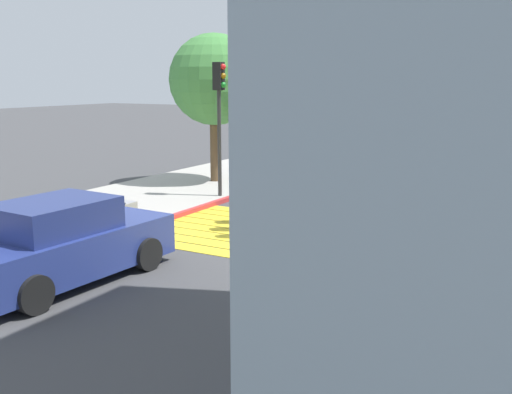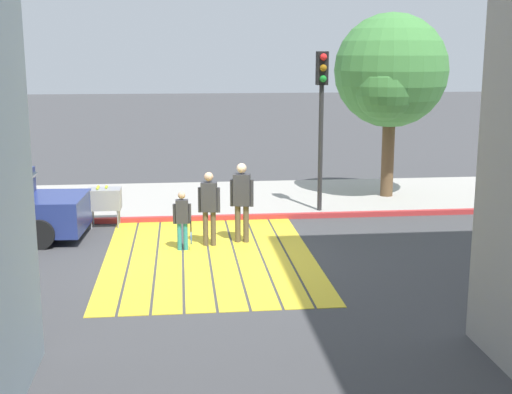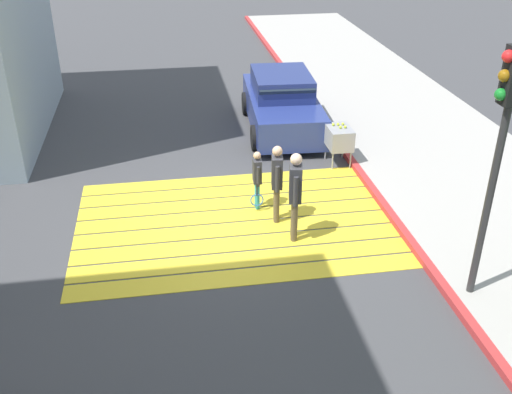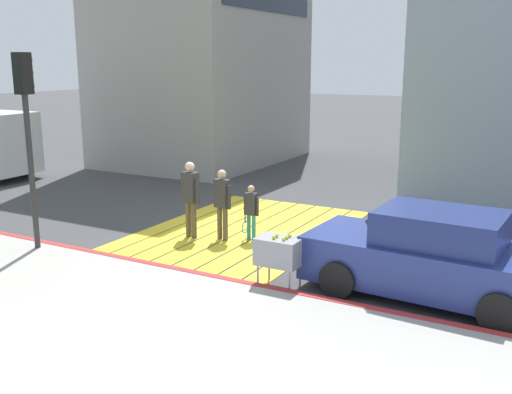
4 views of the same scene
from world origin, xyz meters
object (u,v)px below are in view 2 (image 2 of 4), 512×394
Objects in this scene: traffic_light_corner at (322,99)px; tennis_ball_cart at (105,199)px; street_tree at (390,74)px; pedestrian_adult_lead at (209,203)px; pedestrian_adult_trailing at (242,197)px; pedestrian_child_with_racket at (183,218)px.

tennis_ball_cart is (0.68, -5.50, -2.34)m from traffic_light_corner.
pedestrian_adult_lead is at bearing -51.01° from street_tree.
pedestrian_child_with_racket is at bearing -69.09° from pedestrian_adult_trailing.
tennis_ball_cart is 0.56× the size of pedestrian_adult_trailing.
street_tree is at bearing 131.86° from pedestrian_adult_trailing.
traffic_light_corner is 3.93m from pedestrian_adult_trailing.
street_tree is (-1.57, 2.27, 0.59)m from traffic_light_corner.
tennis_ball_cart is 0.78× the size of pedestrian_child_with_racket.
tennis_ball_cart is 3.21m from pedestrian_adult_lead.
pedestrian_adult_lead reaches higher than tennis_ball_cart.
tennis_ball_cart is at bearing -119.58° from pedestrian_adult_trailing.
traffic_light_corner is at bearing 131.83° from pedestrian_adult_lead.
pedestrian_child_with_racket is at bearing 39.03° from tennis_ball_cart.
pedestrian_adult_trailing is 1.46m from pedestrian_child_with_racket.
pedestrian_adult_lead is 0.70m from pedestrian_child_with_racket.
pedestrian_adult_lead is 0.92× the size of pedestrian_adult_trailing.
pedestrian_adult_trailing is (2.50, -2.29, -1.98)m from traffic_light_corner.
street_tree is 8.60m from tennis_ball_cart.
tennis_ball_cart is at bearing -73.82° from street_tree.
street_tree is 3.20× the size of pedestrian_adult_lead.
traffic_light_corner is 2.34× the size of pedestrian_adult_trailing.
pedestrian_adult_lead is 1.27× the size of pedestrian_child_with_racket.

